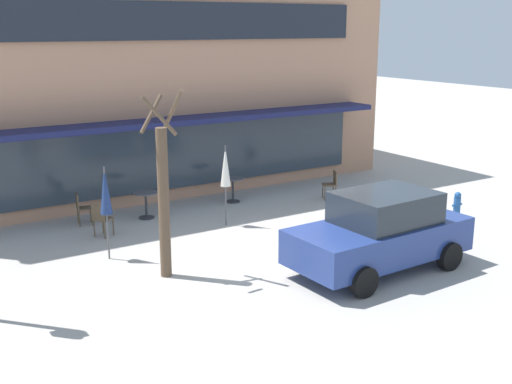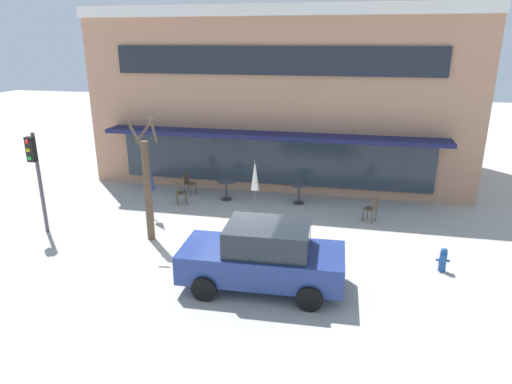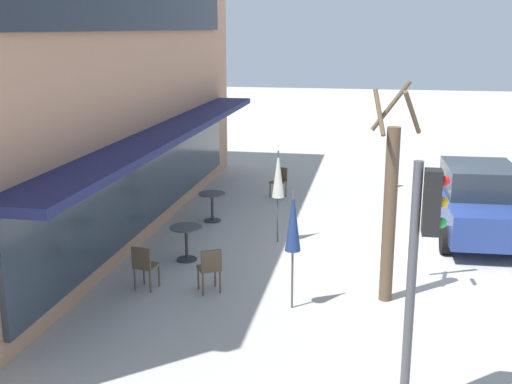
# 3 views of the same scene
# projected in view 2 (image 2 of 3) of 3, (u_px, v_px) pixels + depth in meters

# --- Properties ---
(ground_plane) EXTENTS (80.00, 80.00, 0.00)m
(ground_plane) POSITION_uv_depth(u_px,v_px,m) (236.00, 252.00, 13.96)
(ground_plane) COLOR #ADA8A0
(building_facade) EXTENTS (16.31, 9.10, 7.52)m
(building_facade) POSITION_uv_depth(u_px,v_px,m) (287.00, 93.00, 22.01)
(building_facade) COLOR tan
(building_facade) RESTS_ON ground
(cafe_table_near_wall) EXTENTS (0.70, 0.70, 0.76)m
(cafe_table_near_wall) POSITION_uv_depth(u_px,v_px,m) (226.00, 187.00, 18.43)
(cafe_table_near_wall) COLOR #333338
(cafe_table_near_wall) RESTS_ON ground
(cafe_table_streetside) EXTENTS (0.70, 0.70, 0.76)m
(cafe_table_streetside) POSITION_uv_depth(u_px,v_px,m) (299.00, 191.00, 18.00)
(cafe_table_streetside) COLOR #333338
(cafe_table_streetside) RESTS_ON ground
(patio_umbrella_green_folded) EXTENTS (0.28, 0.28, 2.20)m
(patio_umbrella_green_folded) POSITION_uv_depth(u_px,v_px,m) (255.00, 175.00, 16.12)
(patio_umbrella_green_folded) COLOR #4C4C51
(patio_umbrella_green_folded) RESTS_ON ground
(patio_umbrella_cream_folded) EXTENTS (0.28, 0.28, 2.20)m
(patio_umbrella_cream_folded) POSITION_uv_depth(u_px,v_px,m) (150.00, 176.00, 16.09)
(patio_umbrella_cream_folded) COLOR #4C4C51
(patio_umbrella_cream_folded) RESTS_ON ground
(cafe_chair_0) EXTENTS (0.47, 0.47, 0.89)m
(cafe_chair_0) POSITION_uv_depth(u_px,v_px,m) (188.00, 182.00, 19.07)
(cafe_chair_0) COLOR brown
(cafe_chair_0) RESTS_ON ground
(cafe_chair_1) EXTENTS (0.55, 0.55, 0.89)m
(cafe_chair_1) POSITION_uv_depth(u_px,v_px,m) (180.00, 192.00, 17.87)
(cafe_chair_1) COLOR brown
(cafe_chair_1) RESTS_ON ground
(cafe_chair_2) EXTENTS (0.54, 0.54, 0.89)m
(cafe_chair_2) POSITION_uv_depth(u_px,v_px,m) (372.00, 208.00, 16.17)
(cafe_chair_2) COLOR brown
(cafe_chair_2) RESTS_ON ground
(parked_sedan) EXTENTS (4.26, 2.14, 1.76)m
(parked_sedan) POSITION_uv_depth(u_px,v_px,m) (264.00, 256.00, 11.77)
(parked_sedan) COLOR navy
(parked_sedan) RESTS_ON ground
(street_tree) EXTENTS (0.90, 0.90, 4.03)m
(street_tree) POSITION_uv_depth(u_px,v_px,m) (148.00, 186.00, 14.35)
(street_tree) COLOR brown
(street_tree) RESTS_ON ground
(traffic_light_pole) EXTENTS (0.26, 0.44, 3.40)m
(traffic_light_pole) POSITION_uv_depth(u_px,v_px,m) (36.00, 167.00, 14.67)
(traffic_light_pole) COLOR #47474C
(traffic_light_pole) RESTS_ON ground
(fire_hydrant) EXTENTS (0.36, 0.20, 0.71)m
(fire_hydrant) POSITION_uv_depth(u_px,v_px,m) (443.00, 260.00, 12.74)
(fire_hydrant) COLOR #1E4C8C
(fire_hydrant) RESTS_ON ground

